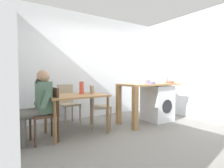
% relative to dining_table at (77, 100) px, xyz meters
% --- Properties ---
extents(ground_plane, '(5.46, 5.46, 0.00)m').
position_rel_dining_table_xyz_m(ground_plane, '(0.89, -0.62, -0.64)').
color(ground_plane, slate).
extents(wall_back, '(4.60, 0.10, 2.70)m').
position_rel_dining_table_xyz_m(wall_back, '(0.89, 1.13, 0.71)').
color(wall_back, silver).
rests_on(wall_back, ground_plane).
extents(wall_counter_side, '(0.10, 3.80, 2.70)m').
position_rel_dining_table_xyz_m(wall_counter_side, '(3.04, -0.62, 0.71)').
color(wall_counter_side, silver).
rests_on(wall_counter_side, ground_plane).
extents(radiator, '(0.10, 0.80, 0.70)m').
position_rel_dining_table_xyz_m(radiator, '(-1.13, -0.32, -0.29)').
color(radiator, white).
rests_on(radiator, ground_plane).
extents(dining_table, '(1.10, 0.76, 0.74)m').
position_rel_dining_table_xyz_m(dining_table, '(0.00, 0.00, 0.00)').
color(dining_table, '#9E7042').
rests_on(dining_table, ground_plane).
extents(chair_person_seat, '(0.42, 0.42, 0.90)m').
position_rel_dining_table_xyz_m(chair_person_seat, '(-0.55, -0.10, -0.14)').
color(chair_person_seat, '#4C3323').
rests_on(chair_person_seat, ground_plane).
extents(chair_opposite, '(0.51, 0.51, 0.90)m').
position_rel_dining_table_xyz_m(chair_opposite, '(0.48, 0.07, -0.14)').
color(chair_opposite, gray).
rests_on(chair_opposite, ground_plane).
extents(chair_spare_by_wall, '(0.45, 0.45, 0.90)m').
position_rel_dining_table_xyz_m(chair_spare_by_wall, '(0.09, 0.77, -0.14)').
color(chair_spare_by_wall, gray).
rests_on(chair_spare_by_wall, ground_plane).
extents(seated_person, '(0.50, 0.52, 1.20)m').
position_rel_dining_table_xyz_m(seated_person, '(-0.71, -0.10, 0.03)').
color(seated_person, '#595651').
rests_on(seated_person, ground_plane).
extents(kitchen_counter, '(1.50, 0.68, 0.92)m').
position_rel_dining_table_xyz_m(kitchen_counter, '(1.57, -0.16, 0.12)').
color(kitchen_counter, tan).
rests_on(kitchen_counter, ground_plane).
extents(washing_machine, '(0.60, 0.61, 0.86)m').
position_rel_dining_table_xyz_m(washing_machine, '(2.04, -0.16, -0.21)').
color(washing_machine, silver).
rests_on(washing_machine, ground_plane).
extents(sink_basin, '(0.38, 0.38, 0.09)m').
position_rel_dining_table_xyz_m(sink_basin, '(1.51, -0.16, 0.32)').
color(sink_basin, '#9EA0A5').
rests_on(sink_basin, kitchen_counter).
extents(tap, '(0.02, 0.02, 0.28)m').
position_rel_dining_table_xyz_m(tap, '(1.51, 0.02, 0.42)').
color(tap, '#B2B2B7').
rests_on(tap, kitchen_counter).
extents(bottle_tall_green, '(0.06, 0.06, 0.18)m').
position_rel_dining_table_xyz_m(bottle_tall_green, '(1.70, 0.05, 0.36)').
color(bottle_tall_green, silver).
rests_on(bottle_tall_green, kitchen_counter).
extents(bottle_squat_brown, '(0.08, 0.08, 0.23)m').
position_rel_dining_table_xyz_m(bottle_squat_brown, '(1.80, -0.09, 0.38)').
color(bottle_squat_brown, silver).
rests_on(bottle_squat_brown, kitchen_counter).
extents(mixing_bowl, '(0.18, 0.18, 0.05)m').
position_rel_dining_table_xyz_m(mixing_bowl, '(1.63, -0.36, 0.30)').
color(mixing_bowl, slate).
rests_on(mixing_bowl, kitchen_counter).
extents(utensil_crock, '(0.11, 0.11, 0.30)m').
position_rel_dining_table_xyz_m(utensil_crock, '(2.41, -0.11, 0.35)').
color(utensil_crock, gray).
rests_on(utensil_crock, kitchen_counter).
extents(colander, '(0.20, 0.20, 0.06)m').
position_rel_dining_table_xyz_m(colander, '(2.23, -0.38, 0.31)').
color(colander, '#D84C38').
rests_on(colander, kitchen_counter).
extents(vase, '(0.09, 0.09, 0.25)m').
position_rel_dining_table_xyz_m(vase, '(0.15, 0.10, 0.22)').
color(vase, '#D84C38').
rests_on(vase, dining_table).
extents(scissors, '(0.15, 0.06, 0.01)m').
position_rel_dining_table_xyz_m(scissors, '(1.73, -0.26, 0.28)').
color(scissors, '#B2B2B7').
rests_on(scissors, kitchen_counter).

